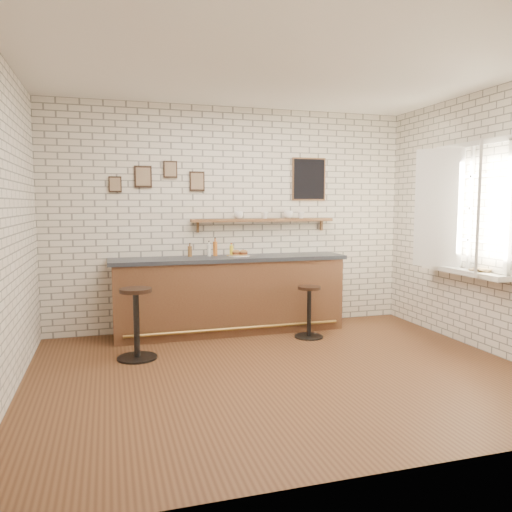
{
  "coord_description": "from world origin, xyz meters",
  "views": [
    {
      "loc": [
        -1.65,
        -4.65,
        1.7
      ],
      "look_at": [
        -0.0,
        0.9,
        1.1
      ],
      "focal_mm": 35.0,
      "sensor_mm": 36.0,
      "label": 1
    }
  ],
  "objects_px": {
    "bitters_bottle_white": "(209,250)",
    "bar_stool_right": "(309,310)",
    "shelf_cup_a": "(239,215)",
    "book_upper": "(476,269)",
    "shelf_cup_b": "(265,215)",
    "shelf_cup_c": "(288,215)",
    "bitters_bottle_amber": "(215,248)",
    "bar_stool_left": "(136,321)",
    "condiment_bottle_yellow": "(231,250)",
    "bar_counter": "(230,294)",
    "book_lower": "(477,271)",
    "shelf_cup_d": "(301,215)",
    "ciabatta_sandwich": "(240,253)",
    "bitters_bottle_brown": "(190,251)",
    "sandwich_plate": "(239,256)"
  },
  "relations": [
    {
      "from": "ciabatta_sandwich",
      "to": "bitters_bottle_white",
      "type": "xyz_separation_m",
      "value": [
        -0.39,
        0.12,
        0.04
      ]
    },
    {
      "from": "shelf_cup_c",
      "to": "bitters_bottle_amber",
      "type": "bearing_deg",
      "value": 94.38
    },
    {
      "from": "bitters_bottle_white",
      "to": "shelf_cup_a",
      "type": "height_order",
      "value": "shelf_cup_a"
    },
    {
      "from": "bitters_bottle_white",
      "to": "bar_stool_left",
      "type": "height_order",
      "value": "bitters_bottle_white"
    },
    {
      "from": "ciabatta_sandwich",
      "to": "shelf_cup_a",
      "type": "xyz_separation_m",
      "value": [
        0.03,
        0.17,
        0.49
      ]
    },
    {
      "from": "book_lower",
      "to": "book_upper",
      "type": "xyz_separation_m",
      "value": [
        0.0,
        0.02,
        0.02
      ]
    },
    {
      "from": "bar_stool_left",
      "to": "bar_counter",
      "type": "bearing_deg",
      "value": 33.68
    },
    {
      "from": "bitters_bottle_white",
      "to": "bar_stool_right",
      "type": "xyz_separation_m",
      "value": [
        1.15,
        -0.71,
        -0.74
      ]
    },
    {
      "from": "shelf_cup_a",
      "to": "bitters_bottle_amber",
      "type": "bearing_deg",
      "value": -171.53
    },
    {
      "from": "bar_stool_left",
      "to": "shelf_cup_b",
      "type": "bearing_deg",
      "value": 29.94
    },
    {
      "from": "shelf_cup_b",
      "to": "book_upper",
      "type": "distance_m",
      "value": 2.75
    },
    {
      "from": "bar_counter",
      "to": "condiment_bottle_yellow",
      "type": "xyz_separation_m",
      "value": [
        0.06,
        0.15,
        0.57
      ]
    },
    {
      "from": "shelf_cup_a",
      "to": "shelf_cup_b",
      "type": "relative_size",
      "value": 1.28
    },
    {
      "from": "bar_stool_right",
      "to": "shelf_cup_d",
      "type": "height_order",
      "value": "shelf_cup_d"
    },
    {
      "from": "sandwich_plate",
      "to": "bitters_bottle_brown",
      "type": "distance_m",
      "value": 0.65
    },
    {
      "from": "shelf_cup_b",
      "to": "book_lower",
      "type": "xyz_separation_m",
      "value": [
        1.96,
        -1.86,
        -0.61
      ]
    },
    {
      "from": "ciabatta_sandwich",
      "to": "shelf_cup_d",
      "type": "height_order",
      "value": "shelf_cup_d"
    },
    {
      "from": "shelf_cup_c",
      "to": "book_lower",
      "type": "height_order",
      "value": "shelf_cup_c"
    },
    {
      "from": "bar_counter",
      "to": "ciabatta_sandwich",
      "type": "height_order",
      "value": "ciabatta_sandwich"
    },
    {
      "from": "bar_stool_right",
      "to": "ciabatta_sandwich",
      "type": "bearing_deg",
      "value": 142.26
    },
    {
      "from": "bitters_bottle_white",
      "to": "condiment_bottle_yellow",
      "type": "xyz_separation_m",
      "value": [
        0.31,
        0.0,
        -0.01
      ]
    },
    {
      "from": "shelf_cup_c",
      "to": "bar_stool_left",
      "type": "bearing_deg",
      "value": 117.61
    },
    {
      "from": "shelf_cup_c",
      "to": "ciabatta_sandwich",
      "type": "bearing_deg",
      "value": 104.59
    },
    {
      "from": "condiment_bottle_yellow",
      "to": "bar_stool_right",
      "type": "height_order",
      "value": "condiment_bottle_yellow"
    },
    {
      "from": "bar_counter",
      "to": "bitters_bottle_white",
      "type": "xyz_separation_m",
      "value": [
        -0.25,
        0.15,
        0.59
      ]
    },
    {
      "from": "ciabatta_sandwich",
      "to": "bar_counter",
      "type": "bearing_deg",
      "value": -167.79
    },
    {
      "from": "shelf_cup_d",
      "to": "book_lower",
      "type": "xyz_separation_m",
      "value": [
        1.42,
        -1.86,
        -0.6
      ]
    },
    {
      "from": "bar_counter",
      "to": "shelf_cup_c",
      "type": "height_order",
      "value": "shelf_cup_c"
    },
    {
      "from": "bitters_bottle_amber",
      "to": "bar_stool_right",
      "type": "relative_size",
      "value": 0.37
    },
    {
      "from": "bar_stool_left",
      "to": "bar_stool_right",
      "type": "distance_m",
      "value": 2.18
    },
    {
      "from": "sandwich_plate",
      "to": "ciabatta_sandwich",
      "type": "relative_size",
      "value": 1.36
    },
    {
      "from": "bar_stool_left",
      "to": "book_upper",
      "type": "height_order",
      "value": "book_upper"
    },
    {
      "from": "bar_counter",
      "to": "shelf_cup_d",
      "type": "height_order",
      "value": "shelf_cup_d"
    },
    {
      "from": "bitters_bottle_brown",
      "to": "shelf_cup_d",
      "type": "distance_m",
      "value": 1.65
    },
    {
      "from": "bitters_bottle_amber",
      "to": "shelf_cup_d",
      "type": "height_order",
      "value": "shelf_cup_d"
    },
    {
      "from": "condiment_bottle_yellow",
      "to": "book_lower",
      "type": "distance_m",
      "value": 3.05
    },
    {
      "from": "bitters_bottle_amber",
      "to": "bar_stool_left",
      "type": "xyz_separation_m",
      "value": [
        -1.1,
        -0.99,
        -0.69
      ]
    },
    {
      "from": "bitters_bottle_brown",
      "to": "shelf_cup_c",
      "type": "relative_size",
      "value": 1.32
    },
    {
      "from": "shelf_cup_c",
      "to": "book_upper",
      "type": "distance_m",
      "value": 2.52
    },
    {
      "from": "shelf_cup_a",
      "to": "book_upper",
      "type": "height_order",
      "value": "shelf_cup_a"
    },
    {
      "from": "bar_stool_right",
      "to": "book_lower",
      "type": "xyz_separation_m",
      "value": [
        1.6,
        -1.11,
        0.59
      ]
    },
    {
      "from": "condiment_bottle_yellow",
      "to": "book_lower",
      "type": "bearing_deg",
      "value": -36.6
    },
    {
      "from": "shelf_cup_d",
      "to": "sandwich_plate",
      "type": "bearing_deg",
      "value": 179.83
    },
    {
      "from": "bar_stool_right",
      "to": "shelf_cup_a",
      "type": "height_order",
      "value": "shelf_cup_a"
    },
    {
      "from": "bar_stool_right",
      "to": "shelf_cup_c",
      "type": "xyz_separation_m",
      "value": [
        -0.01,
        0.75,
        1.2
      ]
    },
    {
      "from": "bar_counter",
      "to": "shelf_cup_a",
      "type": "bearing_deg",
      "value": 48.98
    },
    {
      "from": "shelf_cup_a",
      "to": "shelf_cup_c",
      "type": "distance_m",
      "value": 0.72
    },
    {
      "from": "condiment_bottle_yellow",
      "to": "shelf_cup_d",
      "type": "relative_size",
      "value": 1.72
    },
    {
      "from": "bitters_bottle_brown",
      "to": "book_lower",
      "type": "height_order",
      "value": "bitters_bottle_brown"
    },
    {
      "from": "book_lower",
      "to": "bitters_bottle_brown",
      "type": "bearing_deg",
      "value": 132.48
    }
  ]
}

